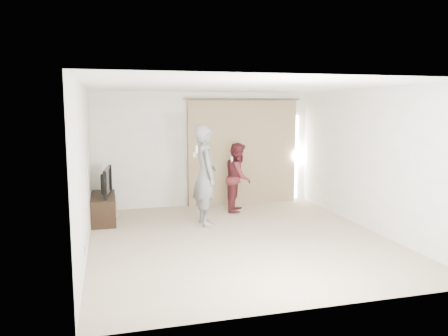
{
  "coord_description": "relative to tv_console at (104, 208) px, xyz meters",
  "views": [
    {
      "loc": [
        -2.12,
        -6.99,
        2.26
      ],
      "look_at": [
        0.05,
        1.2,
        1.07
      ],
      "focal_mm": 35.0,
      "sensor_mm": 36.0,
      "label": 1
    }
  ],
  "objects": [
    {
      "name": "curtain",
      "position": [
        3.18,
        0.82,
        0.95
      ],
      "size": [
        2.8,
        0.11,
        2.46
      ],
      "color": "tan",
      "rests_on": "ground"
    },
    {
      "name": "floor",
      "position": [
        2.27,
        -1.86,
        -0.25
      ],
      "size": [
        5.5,
        5.5,
        0.0
      ],
      "primitive_type": "plane",
      "color": "tan",
      "rests_on": "ground"
    },
    {
      "name": "tv",
      "position": [
        0.0,
        0.0,
        0.54
      ],
      "size": [
        0.24,
        0.98,
        0.56
      ],
      "primitive_type": "imported",
      "rotation": [
        0.0,
        0.0,
        1.45
      ],
      "color": "black",
      "rests_on": "tv_console"
    },
    {
      "name": "tv_console",
      "position": [
        0.0,
        0.0,
        0.0
      ],
      "size": [
        0.46,
        1.33,
        0.51
      ],
      "primitive_type": "cube",
      "color": "black",
      "rests_on": "ground"
    },
    {
      "name": "wall_left",
      "position": [
        -0.23,
        -1.86,
        1.04
      ],
      "size": [
        0.04,
        5.5,
        2.6
      ],
      "color": "white",
      "rests_on": "ground"
    },
    {
      "name": "ceiling",
      "position": [
        2.27,
        -1.86,
        2.35
      ],
      "size": [
        5.0,
        5.5,
        0.01
      ],
      "primitive_type": "cube",
      "color": "white",
      "rests_on": "wall_back"
    },
    {
      "name": "wall_back",
      "position": [
        2.27,
        0.89,
        1.05
      ],
      "size": [
        5.0,
        0.04,
        2.6
      ],
      "primitive_type": "cube",
      "color": "white",
      "rests_on": "ground"
    },
    {
      "name": "person_man",
      "position": [
        1.91,
        -0.78,
        0.71
      ],
      "size": [
        0.49,
        0.72,
        1.93
      ],
      "color": "slate",
      "rests_on": "ground"
    },
    {
      "name": "scratching_post",
      "position": [
        0.17,
        0.35,
        -0.08
      ],
      "size": [
        0.32,
        0.32,
        0.43
      ],
      "color": "tan",
      "rests_on": "ground"
    },
    {
      "name": "person_woman",
      "position": [
        2.84,
        0.1,
        0.49
      ],
      "size": [
        0.81,
        0.89,
        1.49
      ],
      "color": "#531C21",
      "rests_on": "ground"
    }
  ]
}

